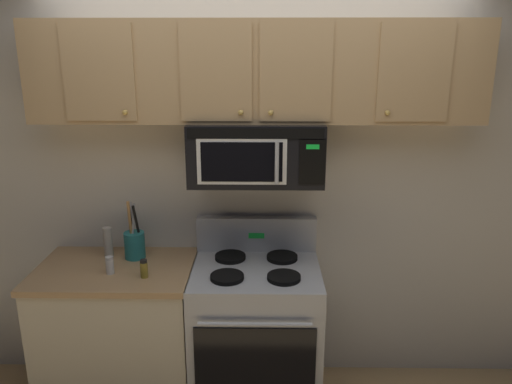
{
  "coord_description": "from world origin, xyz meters",
  "views": [
    {
      "loc": [
        0.04,
        -2.27,
        2.15
      ],
      "look_at": [
        0.0,
        0.49,
        1.35
      ],
      "focal_mm": 34.86,
      "sensor_mm": 36.0,
      "label": 1
    }
  ],
  "objects_px": {
    "over_range_microwave": "(256,152)",
    "utensil_crock_teal": "(134,242)",
    "pepper_mill": "(108,242)",
    "stove_range": "(256,333)",
    "spice_jar": "(144,269)",
    "salt_shaker": "(110,265)"
  },
  "relations": [
    {
      "from": "utensil_crock_teal",
      "to": "salt_shaker",
      "type": "xyz_separation_m",
      "value": [
        -0.09,
        -0.23,
        -0.05
      ]
    },
    {
      "from": "pepper_mill",
      "to": "spice_jar",
      "type": "distance_m",
      "value": 0.4
    },
    {
      "from": "over_range_microwave",
      "to": "salt_shaker",
      "type": "height_order",
      "value": "over_range_microwave"
    },
    {
      "from": "over_range_microwave",
      "to": "utensil_crock_teal",
      "type": "height_order",
      "value": "over_range_microwave"
    },
    {
      "from": "over_range_microwave",
      "to": "pepper_mill",
      "type": "bearing_deg",
      "value": 177.76
    },
    {
      "from": "pepper_mill",
      "to": "stove_range",
      "type": "bearing_deg",
      "value": -9.44
    },
    {
      "from": "over_range_microwave",
      "to": "stove_range",
      "type": "bearing_deg",
      "value": -89.86
    },
    {
      "from": "utensil_crock_teal",
      "to": "spice_jar",
      "type": "bearing_deg",
      "value": -66.3
    },
    {
      "from": "stove_range",
      "to": "over_range_microwave",
      "type": "xyz_separation_m",
      "value": [
        -0.0,
        0.12,
        1.11
      ]
    },
    {
      "from": "salt_shaker",
      "to": "spice_jar",
      "type": "height_order",
      "value": "spice_jar"
    },
    {
      "from": "stove_range",
      "to": "salt_shaker",
      "type": "bearing_deg",
      "value": -174.29
    },
    {
      "from": "spice_jar",
      "to": "over_range_microwave",
      "type": "bearing_deg",
      "value": 21.32
    },
    {
      "from": "utensil_crock_teal",
      "to": "spice_jar",
      "type": "distance_m",
      "value": 0.3
    },
    {
      "from": "stove_range",
      "to": "salt_shaker",
      "type": "relative_size",
      "value": 10.79
    },
    {
      "from": "salt_shaker",
      "to": "utensil_crock_teal",
      "type": "bearing_deg",
      "value": 69.01
    },
    {
      "from": "stove_range",
      "to": "over_range_microwave",
      "type": "bearing_deg",
      "value": 90.14
    },
    {
      "from": "over_range_microwave",
      "to": "salt_shaker",
      "type": "bearing_deg",
      "value": -166.56
    },
    {
      "from": "stove_range",
      "to": "salt_shaker",
      "type": "distance_m",
      "value": 0.97
    },
    {
      "from": "spice_jar",
      "to": "utensil_crock_teal",
      "type": "bearing_deg",
      "value": 113.7
    },
    {
      "from": "utensil_crock_teal",
      "to": "salt_shaker",
      "type": "distance_m",
      "value": 0.25
    },
    {
      "from": "salt_shaker",
      "to": "spice_jar",
      "type": "xyz_separation_m",
      "value": [
        0.21,
        -0.05,
        0.0
      ]
    },
    {
      "from": "salt_shaker",
      "to": "spice_jar",
      "type": "relative_size",
      "value": 0.98
    }
  ]
}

